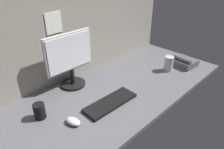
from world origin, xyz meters
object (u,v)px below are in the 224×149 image
Objects in this scene: desk_phone at (184,62)px; mug_black_travel at (39,111)px; monitor at (70,59)px; mug_steel at (169,64)px; keyboard at (110,103)px; mouse at (73,121)px.

mug_black_travel is at bearing 168.30° from desk_phone.
mug_black_travel is at bearing -154.12° from monitor.
mug_steel is at bearing -28.33° from monitor.
monitor is 3.16× the size of mug_steel.
monitor reaches higher than keyboard.
monitor is 46.93cm from mouse.
mug_steel is at bearing -11.26° from mug_black_travel.
monitor is at bearing 151.67° from mug_steel.
mug_steel is at bearing -0.17° from keyboard.
keyboard is 3.85× the size of mouse.
monitor is 42.15cm from keyboard.
monitor is 99.71cm from desk_phone.
mouse is at bearing -124.79° from monitor.
mug_black_travel reaches higher than desk_phone.
mug_black_travel is at bearing 108.49° from mouse.
mouse is at bearing 177.29° from keyboard.
mug_black_travel is (-10.59, 18.04, 3.07)cm from mouse.
mouse is (-24.29, -34.97, -19.73)cm from monitor.
mug_steel is (66.58, -1.15, 5.26)cm from keyboard.
monitor is at bearing 154.34° from desk_phone.
desk_phone is (18.16, -4.61, -3.08)cm from mug_steel.
mug_black_travel is at bearing 168.74° from mug_steel.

